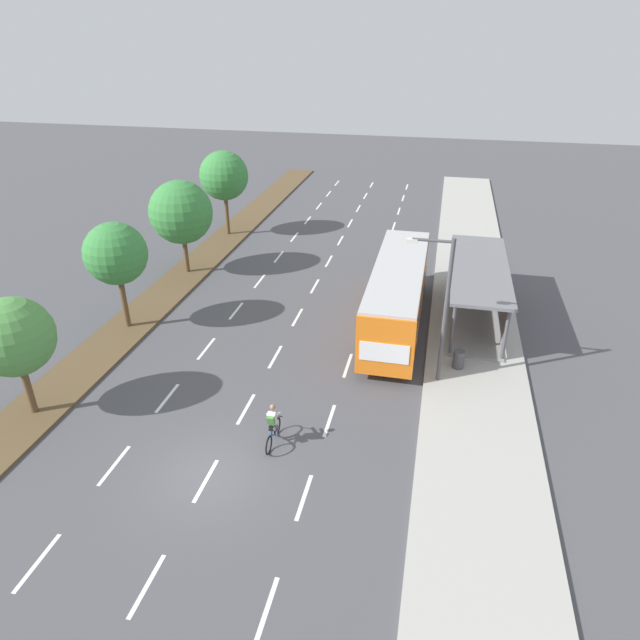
{
  "coord_description": "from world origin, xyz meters",
  "views": [
    {
      "loc": [
        6.98,
        -13.45,
        13.85
      ],
      "look_at": [
        1.76,
        9.98,
        1.2
      ],
      "focal_mm": 31.19,
      "sensor_mm": 36.0,
      "label": 1
    }
  ],
  "objects_px": {
    "median_tree_nearest": "(13,337)",
    "median_tree_fourth": "(224,176)",
    "trash_bin": "(459,359)",
    "bus_shelter": "(483,287)",
    "streetlight": "(442,302)",
    "bus": "(398,290)",
    "median_tree_second": "(116,254)",
    "median_tree_third": "(181,212)",
    "cyclist": "(273,427)"
  },
  "relations": [
    {
      "from": "median_tree_nearest",
      "to": "median_tree_fourth",
      "type": "bearing_deg",
      "value": 90.54
    },
    {
      "from": "trash_bin",
      "to": "bus_shelter",
      "type": "bearing_deg",
      "value": 78.71
    },
    {
      "from": "streetlight",
      "to": "trash_bin",
      "type": "xyz_separation_m",
      "value": [
        1.03,
        1.16,
        -3.31
      ]
    },
    {
      "from": "bus_shelter",
      "to": "streetlight",
      "type": "relative_size",
      "value": 1.47
    },
    {
      "from": "bus_shelter",
      "to": "trash_bin",
      "type": "relative_size",
      "value": 11.2
    },
    {
      "from": "streetlight",
      "to": "trash_bin",
      "type": "distance_m",
      "value": 3.66
    },
    {
      "from": "bus",
      "to": "median_tree_second",
      "type": "xyz_separation_m",
      "value": [
        -13.54,
        -3.22,
        2.02
      ]
    },
    {
      "from": "median_tree_third",
      "to": "trash_bin",
      "type": "bearing_deg",
      "value": -25.15
    },
    {
      "from": "median_tree_nearest",
      "to": "bus_shelter",
      "type": "bearing_deg",
      "value": 34.93
    },
    {
      "from": "cyclist",
      "to": "median_tree_third",
      "type": "distance_m",
      "value": 18.0
    },
    {
      "from": "cyclist",
      "to": "median_tree_nearest",
      "type": "xyz_separation_m",
      "value": [
        -9.96,
        -0.33,
        2.76
      ]
    },
    {
      "from": "bus",
      "to": "median_tree_third",
      "type": "distance_m",
      "value": 14.38
    },
    {
      "from": "cyclist",
      "to": "median_tree_fourth",
      "type": "bearing_deg",
      "value": 114.79
    },
    {
      "from": "cyclist",
      "to": "median_tree_third",
      "type": "xyz_separation_m",
      "value": [
        -10.08,
        14.58,
        3.17
      ]
    },
    {
      "from": "median_tree_second",
      "to": "median_tree_fourth",
      "type": "xyz_separation_m",
      "value": [
        -0.17,
        14.91,
        0.37
      ]
    },
    {
      "from": "streetlight",
      "to": "median_tree_nearest",
      "type": "bearing_deg",
      "value": -159.49
    },
    {
      "from": "bus_shelter",
      "to": "bus",
      "type": "distance_m",
      "value": 4.62
    },
    {
      "from": "cyclist",
      "to": "trash_bin",
      "type": "bearing_deg",
      "value": 44.8
    },
    {
      "from": "bus_shelter",
      "to": "cyclist",
      "type": "distance_m",
      "value": 14.42
    },
    {
      "from": "median_tree_second",
      "to": "median_tree_third",
      "type": "relative_size",
      "value": 0.96
    },
    {
      "from": "streetlight",
      "to": "median_tree_second",
      "type": "bearing_deg",
      "value": 174.21
    },
    {
      "from": "cyclist",
      "to": "bus_shelter",
      "type": "bearing_deg",
      "value": 57.12
    },
    {
      "from": "bus_shelter",
      "to": "median_tree_third",
      "type": "xyz_separation_m",
      "value": [
        -17.89,
        2.5,
        2.09
      ]
    },
    {
      "from": "bus_shelter",
      "to": "median_tree_nearest",
      "type": "relative_size",
      "value": 1.91
    },
    {
      "from": "bus_shelter",
      "to": "bus",
      "type": "relative_size",
      "value": 0.84
    },
    {
      "from": "median_tree_third",
      "to": "cyclist",
      "type": "bearing_deg",
      "value": -55.34
    },
    {
      "from": "bus",
      "to": "median_tree_nearest",
      "type": "relative_size",
      "value": 2.27
    },
    {
      "from": "median_tree_nearest",
      "to": "median_tree_second",
      "type": "height_order",
      "value": "median_tree_second"
    },
    {
      "from": "cyclist",
      "to": "median_tree_nearest",
      "type": "relative_size",
      "value": 0.37
    },
    {
      "from": "median_tree_nearest",
      "to": "median_tree_third",
      "type": "bearing_deg",
      "value": 90.43
    },
    {
      "from": "median_tree_third",
      "to": "median_tree_fourth",
      "type": "relative_size",
      "value": 0.95
    },
    {
      "from": "cyclist",
      "to": "median_tree_third",
      "type": "relative_size",
      "value": 0.32
    },
    {
      "from": "median_tree_nearest",
      "to": "streetlight",
      "type": "bearing_deg",
      "value": 20.51
    },
    {
      "from": "bus_shelter",
      "to": "streetlight",
      "type": "bearing_deg",
      "value": -107.84
    },
    {
      "from": "trash_bin",
      "to": "median_tree_third",
      "type": "bearing_deg",
      "value": 154.85
    },
    {
      "from": "median_tree_second",
      "to": "bus",
      "type": "bearing_deg",
      "value": 13.36
    },
    {
      "from": "median_tree_third",
      "to": "trash_bin",
      "type": "relative_size",
      "value": 6.79
    },
    {
      "from": "bus",
      "to": "trash_bin",
      "type": "distance_m",
      "value": 5.08
    },
    {
      "from": "median_tree_fourth",
      "to": "cyclist",
      "type": "bearing_deg",
      "value": -65.21
    },
    {
      "from": "streetlight",
      "to": "trash_bin",
      "type": "height_order",
      "value": "streetlight"
    },
    {
      "from": "cyclist",
      "to": "median_tree_third",
      "type": "height_order",
      "value": "median_tree_third"
    },
    {
      "from": "median_tree_second",
      "to": "median_tree_fourth",
      "type": "relative_size",
      "value": 0.91
    },
    {
      "from": "median_tree_fourth",
      "to": "streetlight",
      "type": "height_order",
      "value": "streetlight"
    },
    {
      "from": "bus_shelter",
      "to": "median_tree_fourth",
      "type": "height_order",
      "value": "median_tree_fourth"
    },
    {
      "from": "streetlight",
      "to": "bus_shelter",
      "type": "bearing_deg",
      "value": 72.16
    },
    {
      "from": "bus_shelter",
      "to": "median_tree_third",
      "type": "height_order",
      "value": "median_tree_third"
    },
    {
      "from": "median_tree_nearest",
      "to": "median_tree_fourth",
      "type": "distance_m",
      "value": 22.38
    },
    {
      "from": "bus",
      "to": "cyclist",
      "type": "relative_size",
      "value": 6.2
    },
    {
      "from": "bus_shelter",
      "to": "trash_bin",
      "type": "xyz_separation_m",
      "value": [
        -1.08,
        -5.39,
        -1.29
      ]
    },
    {
      "from": "streetlight",
      "to": "cyclist",
      "type": "bearing_deg",
      "value": -135.88
    }
  ]
}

